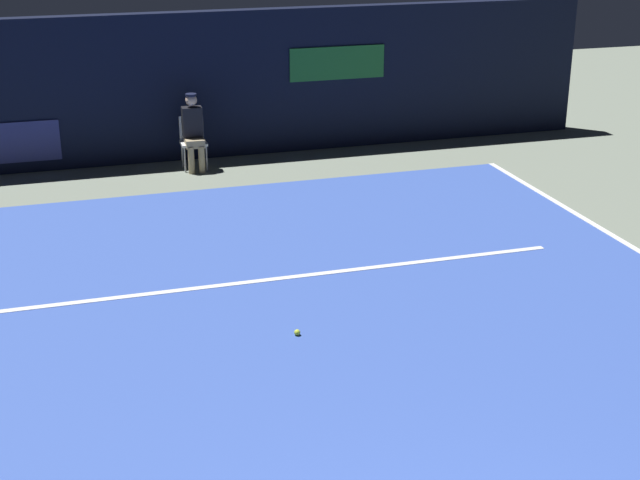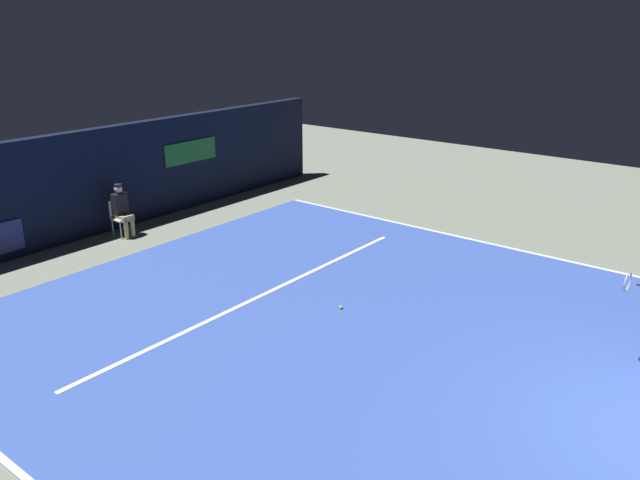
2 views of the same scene
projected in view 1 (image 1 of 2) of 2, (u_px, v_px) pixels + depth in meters
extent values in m
plane|color=gray|center=(269.00, 364.00, 9.61)|extent=(32.96, 32.96, 0.00)
cube|color=#3856B2|center=(269.00, 364.00, 9.61)|extent=(11.20, 12.02, 0.01)
cube|color=white|center=(228.00, 285.00, 11.48)|extent=(8.73, 0.10, 0.01)
cube|color=black|center=(158.00, 88.00, 16.31)|extent=(16.27, 0.30, 2.60)
cube|color=#1E6B2D|center=(337.00, 63.00, 16.93)|extent=(1.80, 0.04, 0.60)
cube|color=white|center=(194.00, 143.00, 16.05)|extent=(0.45, 0.41, 0.04)
cube|color=white|center=(191.00, 128.00, 16.15)|extent=(0.42, 0.04, 0.42)
cylinder|color=#B2B2B7|center=(185.00, 160.00, 15.94)|extent=(0.03, 0.03, 0.46)
cylinder|color=#B2B2B7|center=(207.00, 158.00, 16.03)|extent=(0.03, 0.03, 0.46)
cylinder|color=#B2B2B7|center=(182.00, 154.00, 16.24)|extent=(0.03, 0.03, 0.46)
cylinder|color=#B2B2B7|center=(203.00, 153.00, 16.34)|extent=(0.03, 0.03, 0.46)
cube|color=tan|center=(194.00, 142.00, 15.97)|extent=(0.33, 0.41, 0.14)
cylinder|color=tan|center=(191.00, 161.00, 15.88)|extent=(0.11, 0.11, 0.46)
cylinder|color=tan|center=(202.00, 160.00, 15.92)|extent=(0.11, 0.11, 0.46)
cube|color=black|center=(192.00, 122.00, 15.96)|extent=(0.34, 0.23, 0.52)
sphere|color=beige|center=(191.00, 100.00, 15.82)|extent=(0.20, 0.20, 0.20)
cylinder|color=#141933|center=(191.00, 95.00, 15.79)|extent=(0.19, 0.19, 0.04)
sphere|color=#CCE033|center=(297.00, 332.00, 10.19)|extent=(0.07, 0.07, 0.07)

